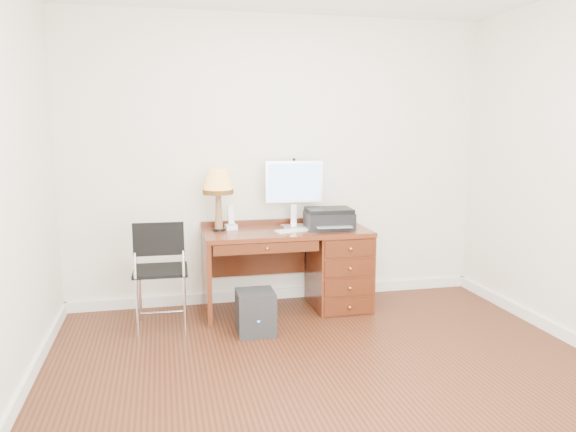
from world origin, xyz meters
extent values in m
plane|color=#38190C|center=(0.00, 0.00, 0.00)|extent=(4.00, 4.00, 0.00)
plane|color=silver|center=(0.00, 1.75, 1.35)|extent=(4.00, 0.00, 4.00)
cube|color=white|center=(0.00, 1.74, 0.05)|extent=(4.00, 0.03, 0.10)
cube|color=white|center=(-1.99, 0.00, 0.05)|extent=(0.03, 3.50, 0.10)
cube|color=#612714|center=(0.00, 1.40, 0.73)|extent=(1.50, 0.65, 0.04)
cube|color=#612714|center=(0.50, 1.40, 0.35)|extent=(0.50, 0.61, 0.71)
cube|color=#612714|center=(-0.73, 1.40, 0.35)|extent=(0.04, 0.61, 0.71)
cube|color=#4C1F0F|center=(-0.24, 1.69, 0.46)|extent=(0.96, 0.03, 0.39)
cube|color=#4C1F0F|center=(-0.24, 1.09, 0.66)|extent=(0.91, 0.03, 0.09)
sphere|color=#BF8C3F|center=(0.50, 1.06, 0.35)|extent=(0.03, 0.03, 0.03)
cube|color=silver|center=(0.11, 1.53, 0.76)|extent=(0.24, 0.18, 0.02)
cube|color=silver|center=(0.11, 1.58, 0.86)|extent=(0.05, 0.03, 0.19)
cube|color=silver|center=(0.11, 1.56, 1.17)|extent=(0.54, 0.07, 0.38)
cube|color=#4C8CF2|center=(0.11, 1.53, 1.17)|extent=(0.49, 0.03, 0.34)
cube|color=white|center=(0.07, 1.33, 0.76)|extent=(0.40, 0.21, 0.01)
cylinder|color=black|center=(0.39, 1.34, 0.75)|extent=(0.21, 0.21, 0.01)
ellipsoid|color=white|center=(0.39, 1.34, 0.77)|extent=(0.09, 0.06, 0.04)
cube|color=black|center=(0.40, 1.38, 0.83)|extent=(0.44, 0.35, 0.15)
cube|color=black|center=(0.40, 1.38, 0.92)|extent=(0.42, 0.33, 0.04)
cylinder|color=black|center=(-0.60, 1.50, 0.76)|extent=(0.11, 0.11, 0.02)
cone|color=olive|center=(-0.60, 1.50, 0.94)|extent=(0.07, 0.07, 0.33)
cone|color=#EAA249|center=(-0.60, 1.50, 1.21)|extent=(0.27, 0.27, 0.21)
cylinder|color=#593814|center=(-0.60, 1.50, 1.10)|extent=(0.27, 0.27, 0.04)
cube|color=white|center=(-0.49, 1.54, 0.77)|extent=(0.11, 0.11, 0.04)
cube|color=white|center=(-0.49, 1.54, 0.88)|extent=(0.06, 0.07, 0.17)
cylinder|color=black|center=(0.37, 1.59, 0.80)|extent=(0.08, 0.08, 0.10)
cube|color=black|center=(-1.13, 1.17, 0.50)|extent=(0.45, 0.45, 0.03)
cube|color=black|center=(-1.13, 0.96, 0.80)|extent=(0.40, 0.04, 0.26)
cylinder|color=silver|center=(-1.31, 1.36, 0.25)|extent=(0.02, 0.02, 0.50)
cylinder|color=silver|center=(-0.94, 1.36, 0.25)|extent=(0.02, 0.02, 0.50)
cylinder|color=silver|center=(-1.31, 0.99, 0.25)|extent=(0.02, 0.02, 0.50)
cylinder|color=silver|center=(-0.94, 0.99, 0.25)|extent=(0.02, 0.02, 0.50)
cylinder|color=silver|center=(-1.31, 0.96, 0.72)|extent=(0.02, 0.02, 0.44)
cylinder|color=silver|center=(-0.94, 0.96, 0.72)|extent=(0.02, 0.02, 0.44)
cube|color=black|center=(-0.38, 0.87, 0.18)|extent=(0.31, 0.31, 0.35)
camera|label=1|loc=(-1.09, -3.49, 1.70)|focal=35.00mm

